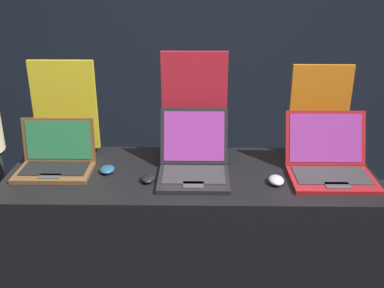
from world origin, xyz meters
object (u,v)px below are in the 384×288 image
(mouse_front, at_px, (107,169))
(promo_stand_back, at_px, (319,112))
(laptop_front, at_px, (56,159))
(laptop_back, at_px, (329,163))
(promo_stand_middle, at_px, (194,107))
(mouse_back, at_px, (276,180))
(promo_stand_front, at_px, (65,109))
(laptop_middle, at_px, (194,161))
(mouse_middle, at_px, (148,178))

(mouse_front, distance_m, promo_stand_back, 1.12)
(laptop_front, xyz_separation_m, laptop_back, (1.32, -0.03, 0.01))
(promo_stand_middle, distance_m, mouse_back, 0.56)
(promo_stand_back, bearing_deg, mouse_front, -166.28)
(promo_stand_middle, bearing_deg, promo_stand_front, 177.68)
(promo_stand_front, xyz_separation_m, laptop_middle, (0.67, -0.26, -0.17))
(laptop_back, height_order, mouse_back, laptop_back)
(laptop_front, relative_size, laptop_back, 0.91)
(promo_stand_back, bearing_deg, laptop_middle, -157.26)
(promo_stand_front, distance_m, laptop_middle, 0.74)
(promo_stand_front, xyz_separation_m, laptop_back, (1.32, -0.27, -0.17))
(mouse_middle, relative_size, promo_stand_middle, 0.17)
(promo_stand_front, relative_size, laptop_back, 1.27)
(mouse_front, distance_m, mouse_back, 0.81)
(laptop_front, height_order, laptop_back, laptop_back)
(mouse_front, relative_size, promo_stand_middle, 0.17)
(laptop_front, bearing_deg, promo_stand_back, 10.32)
(mouse_back, bearing_deg, laptop_middle, 165.68)
(mouse_back, bearing_deg, promo_stand_back, 54.26)
(mouse_front, xyz_separation_m, mouse_back, (0.80, -0.11, 0.00))
(promo_stand_front, height_order, mouse_middle, promo_stand_front)
(mouse_back, bearing_deg, promo_stand_front, 161.04)
(promo_stand_middle, height_order, mouse_back, promo_stand_middle)
(laptop_middle, distance_m, mouse_back, 0.40)
(promo_stand_front, height_order, promo_stand_back, promo_stand_front)
(mouse_middle, relative_size, mouse_back, 0.93)
(mouse_front, height_order, laptop_middle, laptop_middle)
(laptop_middle, distance_m, promo_stand_back, 0.72)
(promo_stand_front, relative_size, laptop_middle, 1.26)
(promo_stand_middle, relative_size, promo_stand_back, 1.15)
(laptop_back, xyz_separation_m, mouse_back, (-0.26, -0.09, -0.05))
(mouse_back, bearing_deg, promo_stand_middle, 138.71)
(laptop_middle, height_order, mouse_back, laptop_middle)
(mouse_back, height_order, promo_stand_back, promo_stand_back)
(promo_stand_middle, height_order, laptop_back, promo_stand_middle)
(mouse_back, xyz_separation_m, promo_stand_back, (0.26, 0.37, 0.21))
(promo_stand_front, relative_size, mouse_middle, 5.43)
(laptop_front, xyz_separation_m, laptop_middle, (0.67, -0.03, 0.01))
(mouse_front, bearing_deg, laptop_front, 175.34)
(promo_stand_front, bearing_deg, mouse_back, -18.96)
(promo_stand_back, bearing_deg, mouse_back, -125.74)
(laptop_middle, height_order, promo_stand_middle, promo_stand_middle)
(mouse_middle, xyz_separation_m, laptop_back, (0.86, 0.08, 0.05))
(laptop_front, xyz_separation_m, promo_stand_front, (0.00, 0.23, 0.18))
(mouse_middle, bearing_deg, promo_stand_front, 142.90)
(promo_stand_middle, bearing_deg, laptop_middle, -90.00)
(mouse_middle, relative_size, promo_stand_back, 0.19)
(laptop_front, distance_m, laptop_middle, 0.67)
(laptop_front, relative_size, mouse_front, 3.91)
(mouse_back, distance_m, promo_stand_back, 0.50)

